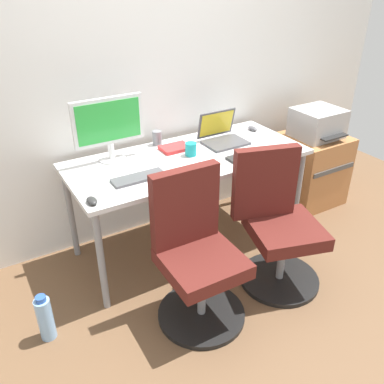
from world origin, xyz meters
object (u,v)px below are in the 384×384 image
object	(u,v)px
office_chair_left	(196,256)
printer	(318,123)
office_chair_right	(277,226)
coffee_mug	(191,149)
water_bottle_on_floor	(45,318)
open_laptop	(222,135)
side_cabinet	(310,169)
desktop_monitor	(109,125)

from	to	relation	value
office_chair_left	printer	bearing A→B (deg)	22.50
office_chair_right	coffee_mug	bearing A→B (deg)	113.06
office_chair_left	water_bottle_on_floor	size ratio (longest dim) A/B	3.03
open_laptop	printer	bearing A→B (deg)	-4.25
office_chair_right	office_chair_left	bearing A→B (deg)	179.75
printer	water_bottle_on_floor	world-z (taller)	printer
office_chair_right	side_cabinet	distance (m)	1.20
office_chair_left	coffee_mug	xyz separation A→B (m)	(0.34, 0.64, 0.37)
office_chair_left	office_chair_right	size ratio (longest dim) A/B	1.00
office_chair_right	printer	bearing A→B (deg)	34.00
open_laptop	office_chair_left	bearing A→B (deg)	-132.40
office_chair_left	open_laptop	size ratio (longest dim) A/B	3.03
office_chair_left	office_chair_right	world-z (taller)	same
office_chair_left	desktop_monitor	xyz separation A→B (m)	(-0.16, 0.85, 0.57)
water_bottle_on_floor	side_cabinet	bearing A→B (deg)	9.42
water_bottle_on_floor	coffee_mug	xyz separation A→B (m)	(1.20, 0.38, 0.64)
side_cabinet	printer	world-z (taller)	printer
desktop_monitor	coffee_mug	size ratio (longest dim) A/B	5.22
office_chair_right	desktop_monitor	distance (m)	1.29
office_chair_right	printer	distance (m)	1.24
coffee_mug	office_chair_right	bearing A→B (deg)	-66.94
open_laptop	office_chair_right	bearing A→B (deg)	-94.24
office_chair_right	side_cabinet	world-z (taller)	office_chair_right
water_bottle_on_floor	desktop_monitor	xyz separation A→B (m)	(0.70, 0.59, 0.85)
water_bottle_on_floor	desktop_monitor	bearing A→B (deg)	40.52
office_chair_right	open_laptop	xyz separation A→B (m)	(0.05, 0.74, 0.37)
desktop_monitor	coffee_mug	xyz separation A→B (m)	(0.50, -0.21, -0.20)
office_chair_left	side_cabinet	size ratio (longest dim) A/B	1.51
printer	open_laptop	xyz separation A→B (m)	(-0.93, 0.07, 0.06)
open_laptop	coffee_mug	world-z (taller)	open_laptop
office_chair_left	side_cabinet	distance (m)	1.74
printer	water_bottle_on_floor	xyz separation A→B (m)	(-2.46, -0.41, -0.59)
printer	coffee_mug	size ratio (longest dim) A/B	4.35
coffee_mug	open_laptop	bearing A→B (deg)	16.24
office_chair_left	open_laptop	world-z (taller)	open_laptop
water_bottle_on_floor	desktop_monitor	size ratio (longest dim) A/B	0.65
printer	coffee_mug	bearing A→B (deg)	-178.82
desktop_monitor	coffee_mug	world-z (taller)	desktop_monitor
water_bottle_on_floor	office_chair_left	bearing A→B (deg)	-16.79
office_chair_left	desktop_monitor	size ratio (longest dim) A/B	1.96
open_laptop	desktop_monitor	bearing A→B (deg)	171.89
office_chair_right	coffee_mug	world-z (taller)	office_chair_right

